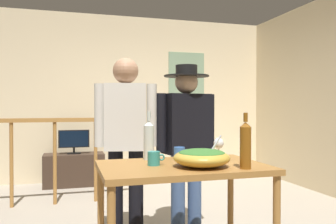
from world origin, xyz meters
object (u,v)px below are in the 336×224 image
at_px(salad_bowl, 202,157).
at_px(person_standing_right, 186,135).
at_px(wine_bottle_clear, 149,140).
at_px(mug_teal, 154,158).
at_px(flat_screen_tv, 74,140).
at_px(wine_bottle_amber, 245,145).
at_px(wine_glass, 219,144).
at_px(person_standing_left, 126,134).
at_px(stair_railing, 87,149).
at_px(framed_picture, 186,74).
at_px(tv_console, 74,170).
at_px(serving_table, 182,177).
at_px(mug_blue, 180,153).

xyz_separation_m(salad_bowl, person_standing_right, (0.19, 0.87, 0.08)).
relative_size(wine_bottle_clear, mug_teal, 3.03).
bearing_deg(flat_screen_tv, wine_bottle_amber, -73.30).
xyz_separation_m(wine_glass, person_standing_right, (-0.09, 0.53, 0.04)).
bearing_deg(person_standing_left, flat_screen_tv, -68.21).
distance_m(flat_screen_tv, wine_bottle_clear, 2.94).
bearing_deg(stair_railing, salad_bowl, -74.73).
xyz_separation_m(framed_picture, tv_console, (-1.92, -0.29, -1.54)).
xyz_separation_m(framed_picture, person_standing_right, (-0.95, -2.75, -0.84)).
relative_size(wine_bottle_clear, person_standing_left, 0.23).
relative_size(salad_bowl, person_standing_left, 0.23).
distance_m(framed_picture, wine_bottle_amber, 3.96).
relative_size(serving_table, wine_glass, 7.13).
xyz_separation_m(framed_picture, person_standing_left, (-1.52, -2.75, -0.83)).
relative_size(mug_blue, person_standing_right, 0.08).
distance_m(stair_railing, wine_bottle_clear, 1.97).
xyz_separation_m(salad_bowl, wine_bottle_clear, (-0.27, 0.41, 0.09)).
distance_m(stair_railing, mug_teal, 2.21).
bearing_deg(wine_glass, flat_screen_tv, 109.72).
height_order(framed_picture, salad_bowl, framed_picture).
relative_size(stair_railing, person_standing_left, 1.27).
distance_m(tv_console, wine_glass, 3.24).
height_order(wine_bottle_amber, person_standing_right, person_standing_right).
distance_m(stair_railing, wine_bottle_amber, 2.64).
distance_m(wine_bottle_clear, person_standing_right, 0.65).
bearing_deg(person_standing_left, wine_glass, 153.25).
xyz_separation_m(stair_railing, wine_bottle_clear, (0.36, -1.91, 0.29)).
relative_size(wine_glass, person_standing_right, 0.10).
height_order(wine_bottle_clear, mug_teal, wine_bottle_clear).
bearing_deg(salad_bowl, serving_table, 125.51).
bearing_deg(salad_bowl, mug_blue, 95.32).
distance_m(salad_bowl, mug_blue, 0.38).
height_order(framed_picture, person_standing_left, framed_picture).
relative_size(flat_screen_tv, serving_table, 0.39).
distance_m(tv_console, wine_bottle_amber, 3.70).
height_order(tv_console, mug_teal, mug_teal).
bearing_deg(framed_picture, person_standing_right, -109.00).
bearing_deg(mug_blue, serving_table, -103.27).
distance_m(wine_bottle_clear, mug_blue, 0.26).
relative_size(person_standing_left, person_standing_right, 1.03).
bearing_deg(mug_teal, wine_bottle_clear, 84.90).
xyz_separation_m(tv_console, person_standing_right, (0.97, -2.46, 0.70)).
distance_m(wine_bottle_amber, mug_blue, 0.61).
bearing_deg(salad_bowl, person_standing_left, 113.43).
xyz_separation_m(tv_console, serving_table, (0.69, -3.20, 0.46)).
bearing_deg(wine_bottle_clear, wine_bottle_amber, -47.04).
height_order(person_standing_left, person_standing_right, person_standing_left).
bearing_deg(mug_teal, salad_bowl, -26.78).
height_order(mug_blue, mug_teal, mug_teal).
height_order(framed_picture, stair_railing, framed_picture).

